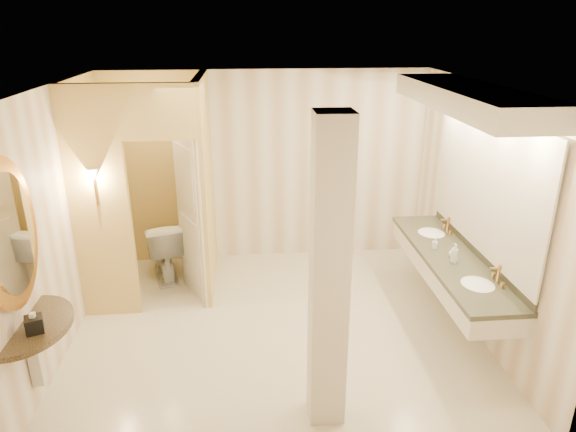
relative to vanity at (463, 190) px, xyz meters
name	(u,v)px	position (x,y,z in m)	size (l,w,h in m)	color
floor	(276,327)	(-1.98, 0.09, -1.63)	(4.50, 4.50, 0.00)	beige
ceiling	(274,87)	(-1.98, 0.09, 1.07)	(4.50, 4.50, 0.00)	white
wall_back	(266,167)	(-1.98, 2.09, -0.28)	(4.50, 0.02, 2.70)	silver
wall_front	(293,321)	(-1.98, -1.91, -0.28)	(4.50, 0.02, 2.70)	silver
wall_left	(55,225)	(-4.23, 0.09, -0.28)	(0.02, 4.00, 2.70)	silver
wall_right	(480,211)	(0.27, 0.09, -0.28)	(0.02, 4.00, 2.70)	silver
toilet_closet	(177,189)	(-3.10, 1.06, -0.24)	(1.50, 1.55, 2.70)	#F5CE80
wall_sconce	(94,176)	(-3.90, 0.52, 0.10)	(0.14, 0.14, 0.42)	#B8803B
vanity	(463,190)	(0.00, 0.00, 0.00)	(0.75, 2.62, 2.09)	beige
console_shelf	(15,275)	(-4.19, -1.00, -0.29)	(0.98, 0.98, 1.94)	black
pillar	(329,279)	(-1.63, -1.31, -0.28)	(0.30, 0.30, 2.70)	beige
tissue_box	(34,324)	(-4.06, -1.13, -0.68)	(0.14, 0.14, 0.14)	black
toilet	(163,249)	(-3.41, 1.47, -1.21)	(0.47, 0.82, 0.84)	white
soap_bottle_a	(435,243)	(-0.16, 0.20, -0.69)	(0.06, 0.06, 0.13)	beige
soap_bottle_b	(453,252)	(-0.04, -0.02, -0.70)	(0.09, 0.09, 0.11)	silver
soap_bottle_c	(455,253)	(-0.08, -0.16, -0.65)	(0.08, 0.08, 0.21)	#C6B28C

